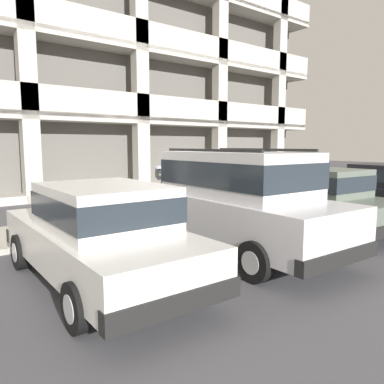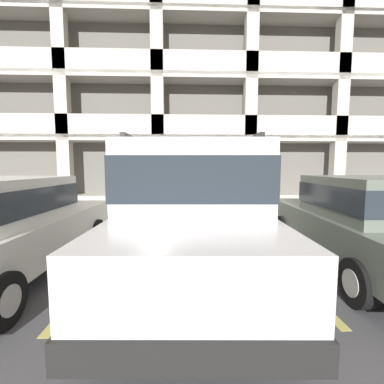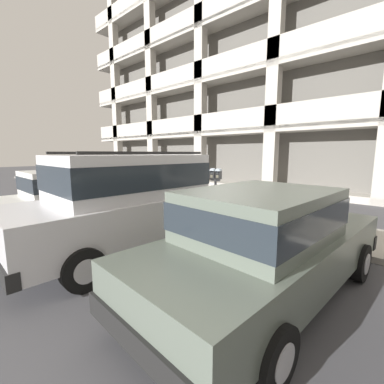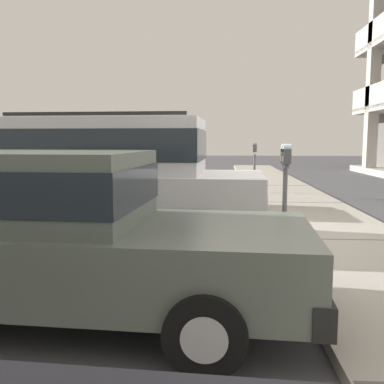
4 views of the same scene
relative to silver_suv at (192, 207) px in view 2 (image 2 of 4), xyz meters
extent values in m
cube|color=#4C4C51|center=(0.00, 2.35, -1.14)|extent=(80.00, 80.00, 0.10)
cube|color=#ADA89E|center=(0.00, 3.65, -1.03)|extent=(40.00, 2.20, 0.12)
cube|color=#606060|center=(-4.00, 3.65, -0.97)|extent=(0.03, 2.16, 0.00)
cube|color=#606060|center=(0.00, 3.65, -0.97)|extent=(0.03, 2.16, 0.00)
cube|color=#606060|center=(4.00, 3.65, -0.97)|extent=(0.03, 2.16, 0.00)
cube|color=#DBD16B|center=(-1.54, 0.95, -1.08)|extent=(0.12, 4.80, 0.01)
cube|color=#DBD16B|center=(1.54, 0.95, -1.08)|extent=(0.12, 4.80, 0.01)
cube|color=silver|center=(0.00, 0.02, -0.36)|extent=(2.02, 4.77, 0.80)
cube|color=silver|center=(0.00, -0.03, 0.46)|extent=(1.73, 2.97, 0.84)
cube|color=#232B33|center=(0.00, -0.03, 0.48)|extent=(1.76, 3.00, 0.46)
cube|color=black|center=(0.09, 2.33, -0.64)|extent=(1.88, 0.23, 0.24)
cube|color=black|center=(-0.09, -2.29, -0.64)|extent=(1.88, 0.23, 0.24)
cube|color=silver|center=(0.66, 2.36, -0.28)|extent=(0.24, 0.04, 0.14)
cube|color=silver|center=(-0.48, 2.40, -0.28)|extent=(0.24, 0.04, 0.14)
cylinder|color=black|center=(0.96, 1.44, -0.76)|extent=(0.23, 0.67, 0.66)
cylinder|color=#B2B2B7|center=(0.96, 1.44, -0.76)|extent=(0.23, 0.37, 0.36)
cylinder|color=black|center=(-0.84, 1.51, -0.76)|extent=(0.23, 0.67, 0.66)
cylinder|color=#B2B2B7|center=(-0.84, 1.51, -0.76)|extent=(0.23, 0.37, 0.36)
cylinder|color=black|center=(0.84, -1.47, -0.76)|extent=(0.23, 0.67, 0.66)
cylinder|color=#B2B2B7|center=(0.84, -1.47, -0.76)|extent=(0.23, 0.37, 0.36)
cylinder|color=black|center=(-0.96, -1.40, -0.76)|extent=(0.23, 0.67, 0.66)
cylinder|color=#B2B2B7|center=(-0.96, -1.40, -0.76)|extent=(0.23, 0.37, 0.36)
cube|color=black|center=(0.69, -0.05, 0.92)|extent=(0.15, 2.62, 0.05)
cube|color=black|center=(-0.69, 0.00, 0.92)|extent=(0.15, 2.62, 0.05)
cube|color=silver|center=(-2.83, 0.12, -0.49)|extent=(1.81, 4.44, 0.60)
cube|color=black|center=(-2.78, 2.28, -0.67)|extent=(1.74, 0.20, 0.24)
cube|color=silver|center=(-2.25, 2.32, -0.43)|extent=(0.24, 0.04, 0.14)
cube|color=silver|center=(-3.31, 2.34, -0.43)|extent=(0.24, 0.04, 0.14)
cylinder|color=black|center=(-1.97, 1.47, -0.79)|extent=(0.17, 0.60, 0.60)
cylinder|color=#B2B2B7|center=(-1.97, 1.47, -0.79)|extent=(0.19, 0.33, 0.33)
cylinder|color=black|center=(-3.63, 1.51, -0.79)|extent=(0.17, 0.60, 0.60)
cylinder|color=#B2B2B7|center=(-3.63, 1.51, -0.79)|extent=(0.19, 0.33, 0.33)
cylinder|color=black|center=(-2.03, -1.26, -0.79)|extent=(0.17, 0.60, 0.60)
cylinder|color=#B2B2B7|center=(-2.03, -1.26, -0.79)|extent=(0.19, 0.33, 0.33)
cube|color=#5B665B|center=(2.86, 0.31, -0.49)|extent=(1.97, 4.50, 0.60)
cube|color=#5B665B|center=(2.85, 0.01, 0.13)|extent=(1.62, 2.07, 0.64)
cube|color=#232B33|center=(2.85, 0.01, 0.15)|extent=(1.64, 2.09, 0.35)
cube|color=black|center=(3.00, 2.47, -0.67)|extent=(1.74, 0.27, 0.24)
cube|color=silver|center=(3.53, 2.49, -0.43)|extent=(0.24, 0.04, 0.14)
cube|color=silver|center=(2.47, 2.55, -0.43)|extent=(0.24, 0.04, 0.14)
cylinder|color=black|center=(3.78, 1.62, -0.79)|extent=(0.20, 0.61, 0.60)
cylinder|color=#B2B2B7|center=(3.78, 1.62, -0.79)|extent=(0.20, 0.34, 0.33)
cylinder|color=black|center=(2.12, 1.72, -0.79)|extent=(0.20, 0.61, 0.60)
cylinder|color=#B2B2B7|center=(2.12, 1.72, -0.79)|extent=(0.20, 0.34, 0.33)
cylinder|color=black|center=(1.95, -1.00, -0.79)|extent=(0.20, 0.61, 0.60)
cylinder|color=#B2B2B7|center=(1.95, -1.00, -0.79)|extent=(0.20, 0.34, 0.33)
cylinder|color=#595B60|center=(0.08, 2.70, -0.41)|extent=(0.07, 0.07, 1.11)
cube|color=#595B60|center=(0.08, 2.70, 0.18)|extent=(0.28, 0.06, 0.06)
cube|color=#424447|center=(-0.02, 2.70, 0.32)|extent=(0.15, 0.11, 0.22)
cylinder|color=#8C99A3|center=(-0.02, 2.70, 0.43)|extent=(0.15, 0.11, 0.15)
cube|color=#B7B293|center=(-0.02, 2.64, 0.28)|extent=(0.08, 0.01, 0.08)
cube|color=#424447|center=(0.18, 2.70, 0.32)|extent=(0.15, 0.11, 0.22)
cylinder|color=#8C99A3|center=(0.18, 2.70, 0.43)|extent=(0.15, 0.11, 0.15)
cube|color=#B7B293|center=(0.18, 2.64, 0.28)|extent=(0.08, 0.01, 0.08)
cube|color=#64625C|center=(-1.35, 14.40, 7.91)|extent=(31.36, 8.80, 18.00)
cube|color=#B7B2A8|center=(-1.35, 13.80, -0.94)|extent=(32.00, 10.00, 0.30)
cube|color=#B7B2A8|center=(-1.35, 13.80, 2.06)|extent=(32.00, 10.00, 0.30)
cube|color=#B7B2A8|center=(-1.35, 8.90, 2.61)|extent=(32.00, 0.20, 1.10)
cube|color=#B7B2A8|center=(-1.35, 13.80, 5.06)|extent=(32.00, 10.00, 0.30)
cube|color=#B7B2A8|center=(-1.35, 8.90, 5.61)|extent=(32.00, 0.20, 1.10)
cube|color=#B7B2A8|center=(-1.35, 13.80, 8.06)|extent=(32.00, 10.00, 0.30)
cube|color=#B7B2A8|center=(-1.35, 13.80, 11.06)|extent=(32.00, 10.00, 0.30)
cube|color=#B7B2A8|center=(-5.92, 9.05, 7.91)|extent=(0.60, 0.50, 18.00)
cube|color=#B7B2A8|center=(-1.35, 9.05, 7.91)|extent=(0.60, 0.50, 18.00)
cube|color=#B7B2A8|center=(3.22, 9.05, 7.91)|extent=(0.60, 0.50, 18.00)
cube|color=#B7B2A8|center=(7.79, 9.05, 7.91)|extent=(0.60, 0.50, 18.00)
camera|label=1|loc=(-5.14, -5.16, 1.02)|focal=35.00mm
camera|label=2|loc=(-0.15, -3.89, 0.60)|focal=24.00mm
camera|label=3|loc=(4.39, -3.00, 0.93)|focal=24.00mm
camera|label=4|loc=(6.60, 1.72, 0.55)|focal=40.00mm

